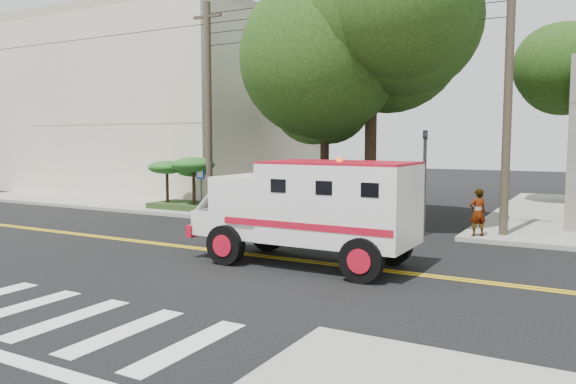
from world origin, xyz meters
The scene contains 12 objects.
ground centered at (0.00, 0.00, 0.00)m, with size 100.00×100.00×0.00m, color black.
sidewalk_nw centered at (-13.50, 13.50, 0.07)m, with size 17.00×17.00×0.15m, color gray.
building_left centered at (-15.50, 15.00, 5.15)m, with size 16.00×14.00×10.00m, color beige.
utility_pole_left centered at (-5.60, 6.00, 4.50)m, with size 0.28×0.28×9.00m, color #382D23.
utility_pole_right centered at (6.30, 6.20, 4.50)m, with size 0.28×0.28×9.00m, color #382D23.
tree_main centered at (1.94, 6.21, 7.20)m, with size 6.08×5.70×9.85m.
tree_left centered at (-2.68, 11.79, 5.73)m, with size 4.48×4.20×7.70m.
traffic_signal centered at (3.80, 5.60, 2.23)m, with size 0.15×0.18×3.60m.
accessibility_sign centered at (-6.20, 6.17, 1.37)m, with size 0.45×0.10×2.02m.
palm_planter centered at (-7.44, 6.62, 1.65)m, with size 3.52×2.63×2.36m.
armored_truck centered at (2.49, -0.31, 1.56)m, with size 6.02×2.47×2.74m.
pedestrian_a centered at (5.60, 5.50, 0.92)m, with size 0.56×0.37×1.54m, color gray.
Camera 1 is at (9.01, -13.28, 3.29)m, focal length 35.00 mm.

